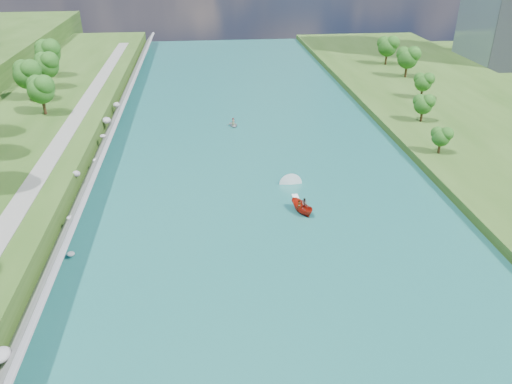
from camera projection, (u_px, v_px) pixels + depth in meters
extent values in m
plane|color=#2D5119|center=(279.00, 265.00, 59.26)|extent=(260.00, 260.00, 0.00)
cube|color=#18575D|center=(260.00, 189.00, 76.87)|extent=(55.00, 240.00, 0.10)
cube|color=slate|center=(86.00, 187.00, 73.59)|extent=(3.54, 236.00, 4.05)
ellipsoid|color=gray|center=(1.00, 355.00, 43.40)|extent=(1.69, 1.92, 0.99)
ellipsoid|color=gray|center=(35.00, 308.00, 50.37)|extent=(1.03, 0.88, 0.82)
ellipsoid|color=gray|center=(71.00, 254.00, 59.95)|extent=(0.95, 0.84, 0.55)
ellipsoid|color=gray|center=(71.00, 218.00, 64.74)|extent=(1.04, 0.88, 0.66)
ellipsoid|color=gray|center=(76.00, 174.00, 74.12)|extent=(1.15, 1.00, 0.91)
ellipsoid|color=gray|center=(96.00, 160.00, 81.36)|extent=(1.04, 1.31, 0.60)
ellipsoid|color=gray|center=(103.00, 136.00, 89.33)|extent=(1.03, 1.18, 0.57)
ellipsoid|color=gray|center=(106.00, 120.00, 96.49)|extent=(1.72, 1.90, 1.17)
ellipsoid|color=gray|center=(117.00, 105.00, 106.08)|extent=(1.42, 1.34, 1.07)
cube|color=gray|center=(37.00, 178.00, 72.14)|extent=(3.00, 200.00, 0.10)
ellipsoid|color=#1A5516|center=(41.00, 91.00, 95.65)|extent=(5.47, 5.47, 9.11)
ellipsoid|color=#1A5516|center=(28.00, 76.00, 103.53)|extent=(6.08, 6.08, 10.13)
ellipsoid|color=#1A5516|center=(47.00, 67.00, 112.11)|extent=(5.76, 5.76, 9.61)
ellipsoid|color=#1A5516|center=(48.00, 54.00, 121.05)|extent=(6.38, 6.38, 10.64)
ellipsoid|color=#1A5516|center=(441.00, 138.00, 84.27)|extent=(3.33, 3.33, 5.56)
ellipsoid|color=#1A5516|center=(423.00, 106.00, 98.39)|extent=(3.93, 3.93, 6.54)
ellipsoid|color=#1A5516|center=(423.00, 83.00, 112.35)|extent=(4.14, 4.14, 6.89)
ellipsoid|color=#1A5516|center=(408.00, 59.00, 128.28)|extent=(5.60, 5.60, 9.34)
ellipsoid|color=#1A5516|center=(387.00, 48.00, 140.90)|extent=(5.64, 5.64, 9.40)
imported|color=#B5200E|center=(302.00, 207.00, 69.86)|extent=(3.28, 4.60, 1.67)
imported|color=#66605B|center=(299.00, 206.00, 69.29)|extent=(0.68, 0.49, 1.76)
imported|color=#66605B|center=(304.00, 203.00, 70.21)|extent=(0.95, 0.88, 1.56)
cube|color=white|center=(297.00, 202.00, 72.88)|extent=(0.90, 5.00, 0.06)
imported|color=gray|center=(233.00, 125.00, 101.36)|extent=(2.66, 3.33, 0.62)
imported|color=#66605B|center=(233.00, 121.00, 101.04)|extent=(0.85, 0.73, 1.48)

